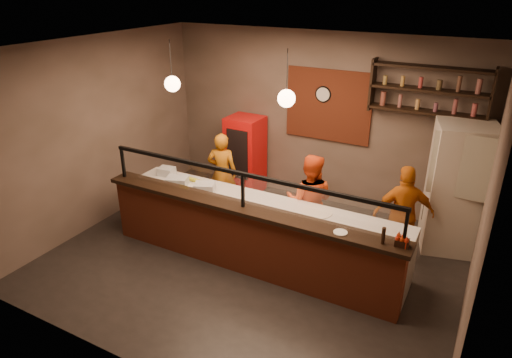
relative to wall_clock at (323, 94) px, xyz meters
The scene contains 29 objects.
floor 3.24m from the wall_clock, 92.33° to the right, with size 6.00×6.00×0.00m, color black.
ceiling 2.70m from the wall_clock, 92.33° to the right, with size 6.00×6.00×0.00m, color #342B28.
wall_back 0.51m from the wall_clock, 158.20° to the left, with size 6.00×6.00×0.00m, color #715D53.
wall_left 3.99m from the wall_clock, 141.57° to the right, with size 5.00×5.00×0.00m, color #715D53.
wall_right 3.84m from the wall_clock, 40.31° to the right, with size 5.00×5.00×0.00m, color #715D53.
wall_front 4.99m from the wall_clock, 91.16° to the right, with size 6.00×6.00×0.00m, color #715D53.
brick_patch 0.22m from the wall_clock, ahead, with size 1.60×0.04×1.30m, color brown.
service_counter 3.19m from the wall_clock, 92.08° to the right, with size 4.60×0.25×1.00m, color brown.
counter_ledge 2.96m from the wall_clock, 92.08° to the right, with size 4.70×0.37×0.06m, color black.
worktop_cabinet 2.81m from the wall_clock, 92.53° to the right, with size 4.60×0.75×0.85m, color gray.
worktop 2.57m from the wall_clock, 92.53° to the right, with size 4.60×0.75×0.05m, color beige.
sneeze_guard 2.86m from the wall_clock, 92.08° to the right, with size 4.50×0.05×0.52m.
wall_shelving 1.83m from the wall_clock, ahead, with size 1.84×0.28×0.85m.
wall_clock is the anchor object (origin of this frame).
pendant_left 2.81m from the wall_clock, 125.30° to the right, with size 0.24×0.24×0.77m.
pendant_right 2.32m from the wall_clock, 82.44° to the right, with size 0.24×0.24×0.77m.
cook_left 2.32m from the wall_clock, 138.37° to the right, with size 0.55×0.36×1.50m, color #C36F12.
cook_mid 2.17m from the wall_clock, 74.02° to the right, with size 0.76×0.60×1.57m, color #DD4514.
cook_right 2.66m from the wall_clock, 35.82° to the right, with size 0.90×0.38×1.54m, color #C76312.
fridge 2.79m from the wall_clock, 13.67° to the right, with size 0.86×0.80×2.06m, color beige.
red_cooler 1.99m from the wall_clock, 167.97° to the right, with size 0.66×0.61×1.55m, color red.
pizza_dough 2.57m from the wall_clock, 69.92° to the right, with size 0.46×0.46×0.01m, color beige.
prep_tub_a 3.06m from the wall_clock, 122.95° to the right, with size 0.34×0.27×0.17m, color silver.
prep_tub_b 3.11m from the wall_clock, 133.93° to the right, with size 0.27×0.21×0.13m, color silver.
prep_tub_c 2.81m from the wall_clock, 113.63° to the right, with size 0.31×0.25×0.16m, color silver.
rolling_pin 2.77m from the wall_clock, 123.07° to the right, with size 0.07×0.07×0.39m, color yellow.
condiment_caddy 3.60m from the wall_clock, 52.59° to the right, with size 0.16×0.13×0.09m, color black.
pepper_mill 3.50m from the wall_clock, 56.11° to the right, with size 0.05×0.05×0.22m, color black.
small_plate 3.28m from the wall_clock, 64.27° to the right, with size 0.18×0.18×0.01m, color silver.
Camera 1 is at (2.88, -5.26, 4.03)m, focal length 32.00 mm.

